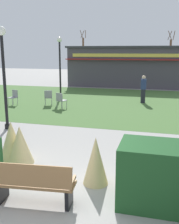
{
  "coord_description": "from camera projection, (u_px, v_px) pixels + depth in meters",
  "views": [
    {
      "loc": [
        2.2,
        -4.8,
        3.14
      ],
      "look_at": [
        -0.1,
        3.79,
        1.14
      ],
      "focal_mm": 43.61,
      "sensor_mm": 36.0,
      "label": 1
    }
  ],
  "objects": [
    {
      "name": "ornamental_grass_behind_left",
      "position": [
        20.0,
        145.0,
        7.7
      ],
      "size": [
        0.76,
        0.76,
        1.09
      ],
      "primitive_type": "cone",
      "color": "#D1BC7F",
      "rests_on": "ground_plane"
    },
    {
      "name": "ornamental_grass_behind_right",
      "position": [
        12.0,
        141.0,
        7.92
      ],
      "size": [
        0.76,
        0.76,
        1.16
      ],
      "primitive_type": "cone",
      "color": "#D1BC7F",
      "rests_on": "ground_plane"
    },
    {
      "name": "cafe_chair_east",
      "position": [
        48.0,
        96.0,
        15.94
      ],
      "size": [
        0.57,
        0.57,
        0.89
      ],
      "color": "gray",
      "rests_on": "ground_plane"
    },
    {
      "name": "cafe_chair_center",
      "position": [
        14.0,
        96.0,
        16.03
      ],
      "size": [
        0.56,
        0.56,
        0.89
      ],
      "color": "gray",
      "rests_on": "ground_plane"
    },
    {
      "name": "lamppost_far",
      "position": [
        60.0,
        59.0,
        18.52
      ],
      "size": [
        0.36,
        0.36,
        4.06
      ],
      "color": "black",
      "rests_on": "ground_plane"
    },
    {
      "name": "park_bench",
      "position": [
        33.0,
        183.0,
        5.58
      ],
      "size": [
        1.75,
        0.7,
        0.95
      ],
      "color": "olive",
      "rests_on": "ground_plane"
    },
    {
      "name": "ornamental_grass_behind_center",
      "position": [
        96.0,
        161.0,
        6.48
      ],
      "size": [
        0.61,
        0.61,
        1.17
      ],
      "primitive_type": "cone",
      "color": "#D1BC7F",
      "rests_on": "ground_plane"
    },
    {
      "name": "tree_left_bg",
      "position": [
        170.0,
        56.0,
        35.0
      ],
      "size": [
        0.91,
        0.96,
        5.61
      ],
      "color": "brown",
      "rests_on": "ground_plane"
    },
    {
      "name": "person_strolling",
      "position": [
        143.0,
        89.0,
        16.58
      ],
      "size": [
        0.34,
        0.34,
        1.69
      ],
      "rotation": [
        0.0,
        0.0,
        4.87
      ],
      "color": "#23232D",
      "rests_on": "ground_plane"
    },
    {
      "name": "lawn_patch",
      "position": [
        124.0,
        103.0,
        16.81
      ],
      "size": [
        36.0,
        12.0,
        0.01
      ],
      "primitive_type": "cube",
      "color": "#446B33",
      "rests_on": "ground_plane"
    },
    {
      "name": "ornamental_grass_behind_far",
      "position": [
        130.0,
        165.0,
        6.39
      ],
      "size": [
        0.61,
        0.61,
        1.02
      ],
      "primitive_type": "cone",
      "color": "#D1BC7F",
      "rests_on": "ground_plane"
    },
    {
      "name": "tree_right_bg",
      "position": [
        83.0,
        54.0,
        40.07
      ],
      "size": [
        0.91,
        0.96,
        6.05
      ],
      "color": "brown",
      "rests_on": "ground_plane"
    },
    {
      "name": "food_kiosk",
      "position": [
        128.0,
        66.0,
        24.67
      ],
      "size": [
        10.52,
        4.56,
        3.54
      ],
      "color": "#47424C",
      "rests_on": "ground_plane"
    },
    {
      "name": "lamppost_mid",
      "position": [
        3.0,
        66.0,
        10.67
      ],
      "size": [
        0.36,
        0.36,
        4.06
      ],
      "color": "black",
      "rests_on": "ground_plane"
    },
    {
      "name": "cafe_chair_west",
      "position": [
        61.0,
        99.0,
        14.98
      ],
      "size": [
        0.56,
        0.56,
        0.89
      ],
      "color": "gray",
      "rests_on": "ground_plane"
    },
    {
      "name": "parked_car_west_slot",
      "position": [
        116.0,
        72.0,
        32.16
      ],
      "size": [
        4.28,
        2.21,
        1.2
      ],
      "color": "#B7BABF",
      "rests_on": "ground_plane"
    },
    {
      "name": "parked_car_center_slot",
      "position": [
        160.0,
        73.0,
        30.87
      ],
      "size": [
        4.36,
        2.37,
        1.2
      ],
      "color": "maroon",
      "rests_on": "ground_plane"
    },
    {
      "name": "ground_plane",
      "position": [
        48.0,
        202.0,
        5.77
      ],
      "size": [
        80.0,
        80.0,
        0.0
      ],
      "primitive_type": "plane",
      "color": "#999691"
    }
  ]
}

